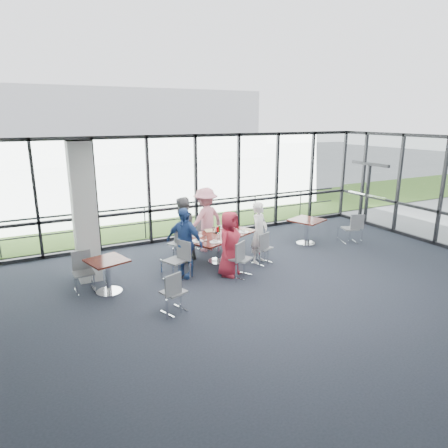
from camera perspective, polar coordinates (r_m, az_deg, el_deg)
name	(u,v)px	position (r m, az deg, el deg)	size (l,w,h in m)	color
floor	(291,298)	(8.68, 9.59, -10.40)	(12.00, 10.00, 0.02)	#1E242D
ceiling	(299,143)	(7.87, 10.62, 11.24)	(12.00, 10.00, 0.04)	white
curtain_wall_back	(196,187)	(12.38, -4.03, 5.30)	(12.00, 0.10, 3.20)	white
exit_door	(367,195)	(14.93, 19.79, 3.98)	(0.12, 1.60, 2.10)	black
structural_column	(84,213)	(9.53, -19.33, 1.53)	(0.50, 0.50, 3.20)	silver
apron	(150,207)	(17.31, -10.50, 2.43)	(80.00, 70.00, 0.02)	slate
grass_strip	(166,216)	(15.45, -8.33, 1.12)	(80.00, 5.00, 0.01)	#375A1D
hangar_main	(120,125)	(39.22, -14.68, 13.58)	(24.00, 10.00, 6.00)	silver
guard_rail	(189,217)	(13.15, -4.98, 0.96)	(0.06, 0.06, 12.00)	#2D2D33
main_table	(219,239)	(10.35, -0.76, -2.13)	(2.23, 1.79, 0.75)	#3C1210
side_table_left	(107,266)	(8.92, -16.34, -5.74)	(0.94, 0.94, 0.75)	#3C1210
side_table_right	(307,223)	(12.09, 11.73, 0.11)	(1.12, 1.12, 0.75)	#3C1210
diner_near_left	(229,244)	(9.44, 0.77, -2.83)	(0.77, 0.50, 1.58)	#AD2335
diner_near_right	(259,233)	(10.32, 5.07, -1.26)	(0.58, 0.43, 1.60)	white
diner_far_left	(182,230)	(10.38, -5.99, -0.84)	(0.84, 0.52, 1.72)	slate
diner_far_right	(206,220)	(11.19, -2.64, 0.62)	(1.17, 0.60, 1.81)	pink
diner_end	(184,243)	(9.41, -5.71, -2.66)	(0.98, 0.54, 1.68)	navy
chair_main_nl	(241,259)	(9.46, 2.38, -5.00)	(0.44, 0.44, 0.89)	slate
chair_main_nr	(263,248)	(10.35, 5.52, -3.42)	(0.41, 0.41, 0.84)	slate
chair_main_fl	(179,244)	(10.61, -6.46, -2.79)	(0.44, 0.44, 0.91)	slate
chair_main_fr	(204,233)	(11.47, -2.90, -1.36)	(0.44, 0.44, 0.90)	slate
chair_main_end	(175,261)	(9.37, -6.97, -5.23)	(0.45, 0.45, 0.92)	slate
chair_spare_la	(174,292)	(7.87, -7.21, -9.62)	(0.41, 0.41, 0.84)	slate
chair_spare_lb	(83,273)	(9.20, -19.44, -6.61)	(0.42, 0.42, 0.86)	slate
chair_spare_r	(350,229)	(12.58, 17.59, -0.63)	(0.43, 0.43, 0.88)	slate
plate_nl	(215,242)	(9.67, -1.28, -2.59)	(0.26, 0.26, 0.01)	white
plate_nr	(243,232)	(10.52, 2.79, -1.15)	(0.28, 0.28, 0.01)	white
plate_fl	(197,236)	(10.18, -3.83, -1.72)	(0.26, 0.26, 0.01)	white
plate_fr	(221,228)	(10.92, -0.42, -0.51)	(0.25, 0.25, 0.01)	white
plate_end	(198,241)	(9.77, -3.80, -2.45)	(0.28, 0.28, 0.01)	white
tumbler_a	(219,236)	(9.92, -0.77, -1.71)	(0.08, 0.08, 0.15)	white
tumbler_b	(233,231)	(10.39, 1.27, -0.99)	(0.07, 0.07, 0.14)	white
tumbler_c	(214,230)	(10.44, -1.46, -0.88)	(0.07, 0.07, 0.15)	white
tumbler_d	(205,239)	(9.72, -2.70, -2.13)	(0.07, 0.07, 0.14)	white
menu_a	(228,239)	(9.92, 0.56, -2.18)	(0.29, 0.21, 0.00)	beige
menu_b	(248,230)	(10.74, 3.39, -0.84)	(0.28, 0.19, 0.00)	beige
menu_c	(209,230)	(10.67, -2.11, -0.93)	(0.33, 0.23, 0.00)	beige
condiment_caddy	(217,233)	(10.40, -0.99, -1.24)	(0.10, 0.07, 0.04)	black
ketchup_bottle	(218,230)	(10.38, -0.90, -0.87)	(0.06, 0.06, 0.18)	#9C0005
green_bottle	(219,229)	(10.43, -0.68, -0.75)	(0.05, 0.05, 0.20)	#21782B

